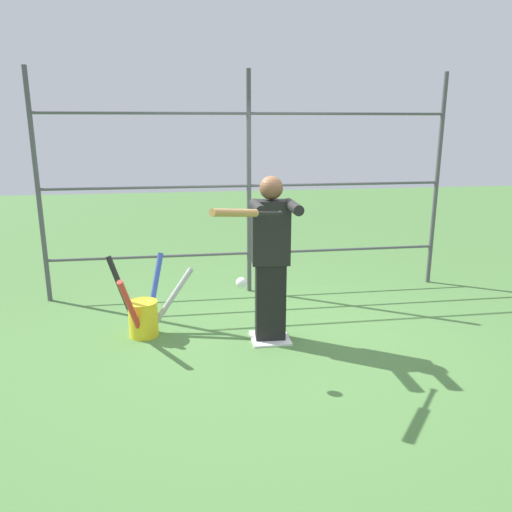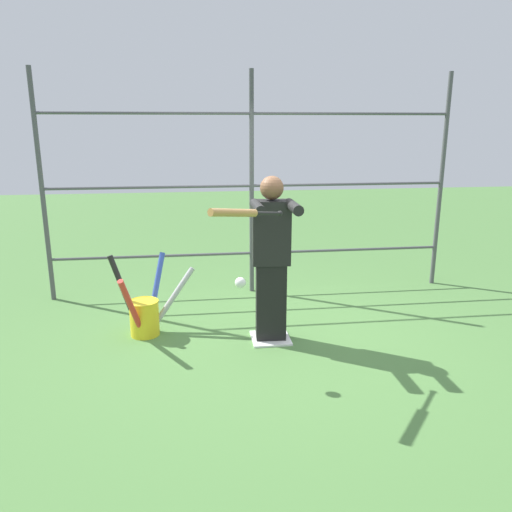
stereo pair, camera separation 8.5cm
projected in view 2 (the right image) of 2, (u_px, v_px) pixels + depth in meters
The scene contains 7 objects.
ground_plane at pixel (271, 339), 5.27m from camera, with size 24.00×24.00×0.00m, color #4C7A3D.
home_plate at pixel (271, 338), 5.27m from camera, with size 0.40×0.40×0.02m.
fence_backstop at pixel (252, 186), 6.44m from camera, with size 5.25×0.06×2.86m.
batter at pixel (272, 255), 5.02m from camera, with size 0.44×0.59×1.72m.
baseball_bat_swinging at pixel (240, 213), 4.05m from camera, with size 0.69×0.63×0.18m.
softball_in_flight at pixel (240, 283), 4.33m from camera, with size 0.10×0.10×0.10m.
bat_bucket at pixel (145, 313), 5.33m from camera, with size 0.92×0.86×0.88m.
Camera 2 is at (0.79, 4.81, 2.20)m, focal length 35.00 mm.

